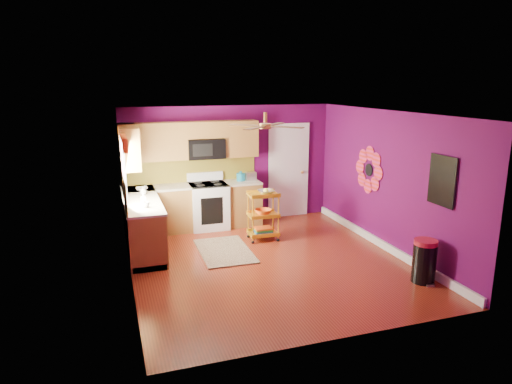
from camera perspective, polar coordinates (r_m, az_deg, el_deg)
name	(u,v)px	position (r m, az deg, el deg)	size (l,w,h in m)	color
ground	(269,262)	(7.83, 1.59, -8.74)	(5.00, 5.00, 0.00)	maroon
room_envelope	(271,167)	(7.37, 1.87, 3.10)	(4.54, 5.04, 2.52)	#530948
lower_cabinets	(172,216)	(9.06, -10.40, -2.92)	(2.81, 2.31, 0.94)	brown
electric_range	(208,205)	(9.51, -5.97, -1.66)	(0.76, 0.66, 1.13)	white
upper_cabinetry	(172,144)	(9.14, -10.43, 5.98)	(2.80, 2.30, 1.26)	brown
left_window	(123,158)	(7.96, -16.25, 4.10)	(0.08, 1.35, 1.08)	white
panel_door	(288,172)	(10.22, 4.07, 2.56)	(0.95, 0.11, 2.15)	white
right_wall_art	(399,174)	(8.14, 17.43, 2.12)	(0.04, 2.74, 1.04)	black
ceiling_fan	(265,125)	(7.46, 1.18, 8.33)	(1.01, 1.01, 0.26)	#BF8C3F
shag_rug	(225,251)	(8.30, -3.94, -7.35)	(0.89, 1.45, 0.02)	black
rolling_cart	(264,214)	(8.73, 0.96, -2.71)	(0.58, 0.44, 1.02)	gold
trash_can	(424,261)	(7.43, 20.29, -8.11)	(0.42, 0.43, 0.67)	black
teal_kettle	(241,177)	(9.64, -1.91, 1.91)	(0.18, 0.18, 0.21)	#126C8D
toaster	(251,176)	(9.66, -0.66, 1.98)	(0.22, 0.15, 0.18)	beige
soap_bottle_a	(143,199)	(8.02, -13.90, -0.84)	(0.08, 0.08, 0.18)	#EA3F72
soap_bottle_b	(143,191)	(8.70, -13.90, 0.16)	(0.12, 0.12, 0.15)	white
counter_dish	(142,189)	(9.06, -14.11, 0.39)	(0.23, 0.23, 0.06)	white
counter_cup	(146,205)	(7.80, -13.60, -1.57)	(0.12, 0.12, 0.09)	white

